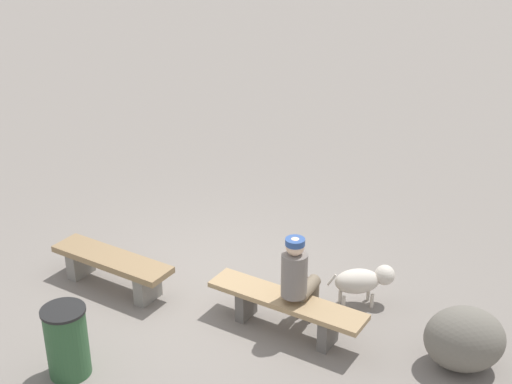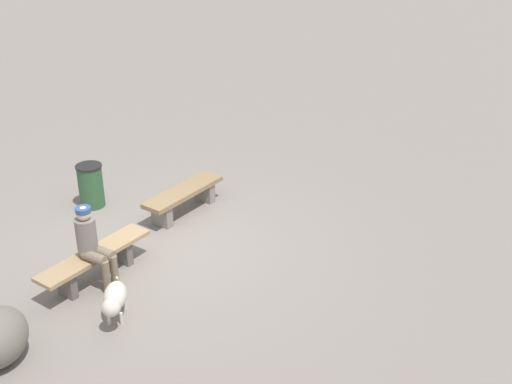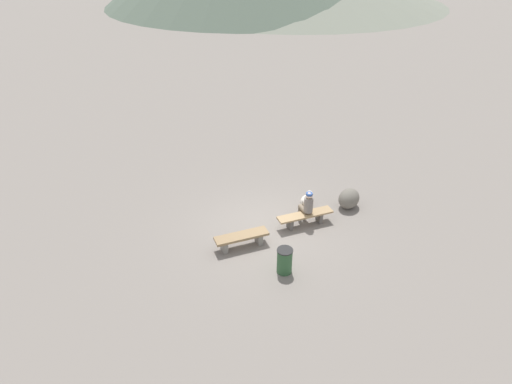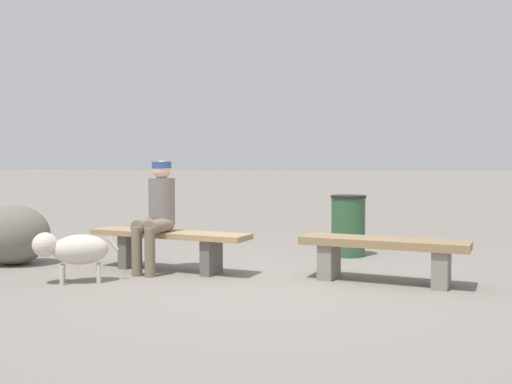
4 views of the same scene
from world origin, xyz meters
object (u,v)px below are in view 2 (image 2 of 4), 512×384
seated_person (92,242)px  bench_left (184,196)px  bench_right (95,259)px  trash_bin (91,186)px  dog (114,299)px

seated_person → bench_left: bearing=-173.0°
bench_right → trash_bin: 2.36m
trash_bin → seated_person: bearing=39.1°
bench_right → trash_bin: trash_bin is taller
dog → seated_person: bearing=-156.0°
dog → trash_bin: 3.42m
bench_left → trash_bin: bearing=-63.0°
seated_person → trash_bin: size_ratio=1.56×
bench_right → seated_person: bearing=48.2°
bench_left → bench_right: (2.30, -0.10, 0.01)m
seated_person → dog: bearing=60.1°
dog → trash_bin: bearing=-165.9°
bench_right → seated_person: seated_person is taller
bench_left → bench_right: 2.30m
bench_right → dog: 1.07m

